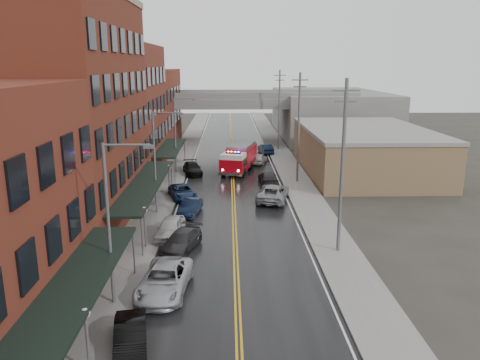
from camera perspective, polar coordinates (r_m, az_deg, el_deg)
name	(u,v)px	position (r m, az deg, el deg)	size (l,w,h in m)	color
road	(233,195)	(47.29, -0.84, -1.80)	(11.00, 160.00, 0.02)	black
sidewalk_left	(161,195)	(47.76, -9.63, -1.75)	(3.00, 160.00, 0.15)	slate
sidewalk_right	(305,194)	(47.90, 7.93, -1.65)	(3.00, 160.00, 0.15)	slate
curb_left	(177,194)	(47.55, -7.66, -1.75)	(0.30, 160.00, 0.15)	gray
curb_right	(289,194)	(47.66, 5.98, -1.67)	(0.30, 160.00, 0.15)	gray
brick_building_b	(70,113)	(40.77, -19.99, 7.70)	(9.00, 20.00, 18.00)	#5E2419
brick_building_c	(120,110)	(57.71, -14.44, 8.22)	(9.00, 15.00, 15.00)	#5E2A1C
brick_building_far	(146,109)	(74.93, -11.42, 8.47)	(9.00, 20.00, 12.00)	maroon
tan_building	(364,152)	(58.80, 14.86, 3.37)	(14.00, 22.00, 5.00)	#8F6E4D
right_far_block	(329,113)	(87.91, 10.80, 7.97)	(18.00, 30.00, 8.00)	slate
awning_0	(74,289)	(22.98, -19.62, -12.40)	(2.60, 16.00, 3.09)	black
awning_1	(146,184)	(40.37, -11.44, -0.47)	(2.60, 18.00, 3.09)	black
awning_2	(170,148)	(57.30, -8.49, 3.91)	(2.60, 13.00, 3.09)	black
globe_lamp_0	(86,326)	(21.30, -18.25, -16.56)	(0.44, 0.44, 3.12)	#59595B
globe_lamp_1	(145,218)	(33.76, -11.56, -4.55)	(0.44, 0.44, 3.12)	#59595B
globe_lamp_2	(169,173)	(47.09, -8.66, 0.87)	(0.44, 0.44, 3.12)	#59595B
street_lamp_0	(113,215)	(25.47, -15.27, -4.12)	(2.64, 0.22, 9.00)	#59595B
street_lamp_1	(157,156)	(40.70, -10.04, 2.88)	(2.64, 0.22, 9.00)	#59595B
street_lamp_2	(177,130)	(56.36, -7.67, 6.03)	(2.64, 0.22, 9.00)	#59595B
utility_pole_0	(342,165)	(32.12, 12.37, 1.85)	(1.80, 0.24, 12.00)	#59595B
utility_pole_1	(299,126)	(51.49, 7.17, 6.56)	(1.80, 0.24, 12.00)	#59595B
utility_pole_2	(279,109)	(71.21, 4.80, 8.66)	(1.80, 0.24, 12.00)	#59595B
overpass	(231,107)	(77.80, -1.10, 8.92)	(40.00, 10.00, 7.50)	slate
fire_truck	(239,157)	(57.37, -0.12, 2.78)	(5.13, 9.09, 3.17)	#B20814
parked_car_left_1	(131,337)	(23.22, -13.20, -18.14)	(1.45, 4.15, 1.37)	black
parked_car_left_2	(164,280)	(27.88, -9.19, -11.92)	(2.62, 5.67, 1.58)	#B1B3B9
parked_car_left_3	(181,241)	(33.68, -7.16, -7.38)	(1.89, 4.65, 1.35)	#2A2A2D
parked_car_left_4	(170,228)	(36.05, -8.51, -5.82)	(1.80, 4.47, 1.52)	silver
parked_car_left_5	(190,207)	(41.29, -6.08, -3.30)	(1.40, 4.01, 1.32)	black
parked_car_left_6	(182,192)	(46.18, -7.04, -1.44)	(2.22, 4.81, 1.34)	#14244C
parked_car_left_7	(192,168)	(56.21, -5.81, 1.42)	(1.97, 4.83, 1.40)	black
parked_car_right_0	(273,193)	(45.19, 4.04, -1.54)	(2.67, 5.79, 1.61)	gray
parked_car_right_1	(268,178)	(51.36, 3.47, 0.24)	(1.92, 4.72, 1.37)	#252427
parked_car_right_2	(259,158)	(61.96, 2.35, 2.64)	(1.60, 3.99, 1.36)	silver
parked_car_right_3	(266,149)	(69.00, 3.13, 3.83)	(1.51, 4.34, 1.43)	black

